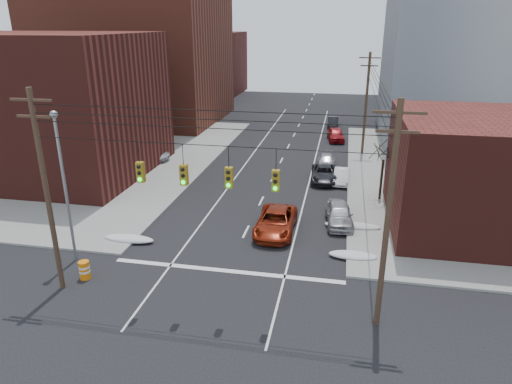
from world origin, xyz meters
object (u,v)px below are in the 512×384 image
at_px(parked_car_f, 333,122).
at_px(parked_car_c, 324,174).
at_px(parked_car_b, 341,176).
at_px(lot_car_d, 128,154).
at_px(parked_car_a, 339,214).
at_px(red_pickup, 276,222).
at_px(lot_car_b, 145,153).
at_px(construction_barrel, 85,270).
at_px(lot_car_a, 93,179).
at_px(lot_car_c, 96,159).
at_px(parked_car_d, 326,161).
at_px(parked_car_e, 336,134).

bearing_deg(parked_car_f, parked_car_c, -91.35).
height_order(parked_car_b, lot_car_d, lot_car_d).
xyz_separation_m(parked_car_a, parked_car_c, (-1.60, 9.51, -0.08)).
bearing_deg(red_pickup, lot_car_d, 141.05).
height_order(lot_car_b, construction_barrel, lot_car_b).
distance_m(red_pickup, lot_car_d, 23.19).
xyz_separation_m(parked_car_c, construction_barrel, (-12.57, -19.97, -0.14)).
bearing_deg(lot_car_a, construction_barrel, -143.80).
bearing_deg(lot_car_d, parked_car_c, -87.63).
distance_m(parked_car_c, lot_car_c, 22.90).
height_order(parked_car_c, lot_car_c, lot_car_c).
bearing_deg(parked_car_f, lot_car_b, -133.47).
xyz_separation_m(parked_car_a, parked_car_b, (0.00, 9.29, -0.14)).
bearing_deg(parked_car_f, construction_barrel, -107.40).
distance_m(parked_car_a, parked_car_d, 13.98).
relative_size(parked_car_f, lot_car_c, 0.80).
bearing_deg(lot_car_a, parked_car_e, -35.02).
relative_size(parked_car_f, lot_car_b, 0.79).
bearing_deg(parked_car_c, construction_barrel, -125.32).
height_order(parked_car_b, lot_car_a, lot_car_a).
height_order(parked_car_d, parked_car_f, parked_car_f).
distance_m(parked_car_f, lot_car_d, 29.62).
distance_m(parked_car_b, lot_car_a, 22.30).
bearing_deg(lot_car_d, lot_car_a, -164.11).
relative_size(lot_car_d, construction_barrel, 3.32).
height_order(parked_car_c, parked_car_f, parked_car_c).
xyz_separation_m(parked_car_a, parked_car_e, (-0.99, 25.26, 0.01)).
distance_m(parked_car_a, construction_barrel, 17.61).
xyz_separation_m(parked_car_a, lot_car_d, (-22.47, 12.24, -0.02)).
bearing_deg(lot_car_a, lot_car_d, 14.47).
bearing_deg(lot_car_d, lot_car_b, -78.01).
bearing_deg(lot_car_d, parked_car_b, -87.65).
height_order(parked_car_b, parked_car_e, parked_car_e).
bearing_deg(construction_barrel, lot_car_b, 105.60).
xyz_separation_m(lot_car_b, lot_car_d, (-1.95, -0.07, -0.12)).
bearing_deg(lot_car_c, parked_car_c, -108.25).
height_order(lot_car_c, construction_barrel, lot_car_c).
relative_size(lot_car_b, lot_car_d, 1.46).
bearing_deg(parked_car_e, lot_car_c, -153.84).
xyz_separation_m(lot_car_a, lot_car_d, (-0.92, 8.69, -0.15)).
xyz_separation_m(parked_car_e, lot_car_d, (-21.48, -13.02, -0.03)).
bearing_deg(red_pickup, lot_car_a, 161.10).
bearing_deg(parked_car_b, parked_car_c, 174.59).
bearing_deg(parked_car_b, parked_car_e, 95.95).
relative_size(red_pickup, parked_car_e, 1.21).
distance_m(parked_car_a, parked_car_b, 9.29).
xyz_separation_m(parked_car_b, parked_car_c, (-1.60, 0.22, 0.06)).
distance_m(lot_car_b, construction_barrel, 23.64).
height_order(lot_car_a, lot_car_d, lot_car_a).
relative_size(red_pickup, lot_car_a, 1.22).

